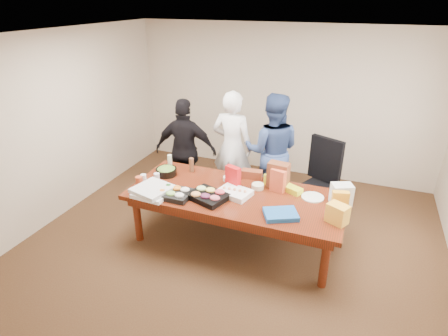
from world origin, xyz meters
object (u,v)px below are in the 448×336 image
at_px(person_center, 232,147).
at_px(conference_table, 235,218).
at_px(office_chair, 321,186).
at_px(sheet_cake, 235,193).
at_px(person_right, 272,151).
at_px(salad_bowl, 166,172).

bearing_deg(person_center, conference_table, 113.14).
relative_size(conference_table, office_chair, 2.31).
relative_size(person_center, sheet_cake, 4.47).
bearing_deg(person_center, office_chair, 171.78).
distance_m(office_chair, person_center, 1.51).
relative_size(office_chair, person_right, 0.67).
relative_size(conference_table, sheet_cake, 6.87).
distance_m(sheet_cake, salad_bowl, 1.14).
height_order(conference_table, office_chair, office_chair).
relative_size(office_chair, person_center, 0.66).
relative_size(conference_table, person_right, 1.54).
bearing_deg(salad_bowl, sheet_cake, -10.58).
height_order(person_right, sheet_cake, person_right).
relative_size(person_right, sheet_cake, 4.46).
height_order(conference_table, person_center, person_center).
bearing_deg(sheet_cake, conference_table, 108.06).
bearing_deg(salad_bowl, person_center, 55.99).
distance_m(person_center, sheet_cake, 1.27).
distance_m(office_chair, person_right, 0.94).
xyz_separation_m(office_chair, sheet_cake, (-0.99, -0.94, 0.18)).
height_order(office_chair, person_center, person_center).
xyz_separation_m(office_chair, person_right, (-0.83, 0.32, 0.30)).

